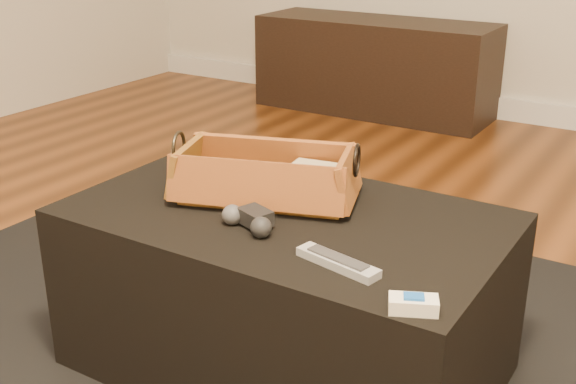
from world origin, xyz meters
The scene contains 10 objects.
baseboard centered at (0.00, 2.73, 0.06)m, with size 5.00×0.04×0.12m, color white.
media_cabinet centered at (-0.80, 2.51, 0.26)m, with size 1.31×0.45×0.52m, color black.
area_rug centered at (0.10, 0.09, 0.01)m, with size 2.60×2.00×0.01m, color black.
ottoman centered at (0.10, 0.14, 0.22)m, with size 1.00×0.60×0.42m, color black.
tv_remote centered at (0.00, 0.16, 0.46)m, with size 0.23×0.05×0.02m, color black.
cloth_bundle centered at (0.11, 0.25, 0.48)m, with size 0.12×0.08×0.07m, color #C8B48B.
wicker_basket centered at (0.01, 0.19, 0.48)m, with size 0.48×0.35×0.15m.
game_controller centered at (0.08, 0.02, 0.46)m, with size 0.15×0.10×0.05m.
silver_remote centered at (0.33, -0.04, 0.44)m, with size 0.19×0.08×0.02m.
cream_gadget centered at (0.52, -0.12, 0.45)m, with size 0.10×0.08×0.03m.
Camera 1 is at (0.91, -1.16, 1.09)m, focal length 45.00 mm.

